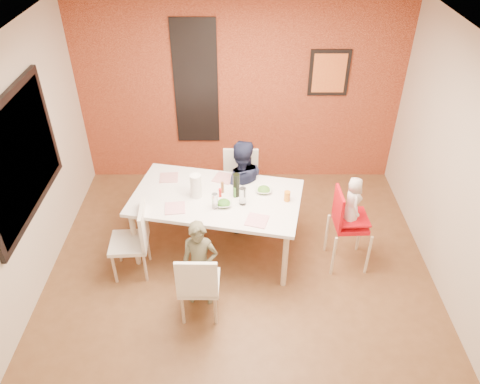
{
  "coord_description": "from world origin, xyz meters",
  "views": [
    {
      "loc": [
        -0.0,
        -3.82,
        4.01
      ],
      "look_at": [
        0.0,
        0.3,
        1.05
      ],
      "focal_mm": 35.0,
      "sensor_mm": 36.0,
      "label": 1
    }
  ],
  "objects_px": {
    "paper_towel_roll": "(196,186)",
    "dining_table": "(216,201)",
    "child_far": "(240,187)",
    "chair_far": "(241,182)",
    "chair_left": "(135,237)",
    "child_near": "(200,264)",
    "toddler": "(353,201)",
    "high_chair": "(347,221)",
    "chair_near": "(198,284)",
    "wine_bottle": "(236,185)"
  },
  "relations": [
    {
      "from": "paper_towel_roll",
      "to": "dining_table",
      "type": "bearing_deg",
      "value": -0.34
    },
    {
      "from": "dining_table",
      "to": "child_far",
      "type": "relative_size",
      "value": 1.64
    },
    {
      "from": "chair_far",
      "to": "chair_left",
      "type": "height_order",
      "value": "chair_far"
    },
    {
      "from": "chair_left",
      "to": "child_near",
      "type": "relative_size",
      "value": 0.86
    },
    {
      "from": "dining_table",
      "to": "child_near",
      "type": "distance_m",
      "value": 0.88
    },
    {
      "from": "toddler",
      "to": "chair_far",
      "type": "bearing_deg",
      "value": 49.93
    },
    {
      "from": "high_chair",
      "to": "paper_towel_roll",
      "type": "xyz_separation_m",
      "value": [
        -1.72,
        0.24,
        0.33
      ]
    },
    {
      "from": "chair_near",
      "to": "chair_left",
      "type": "relative_size",
      "value": 0.97
    },
    {
      "from": "chair_left",
      "to": "high_chair",
      "type": "distance_m",
      "value": 2.41
    },
    {
      "from": "toddler",
      "to": "paper_towel_roll",
      "type": "bearing_deg",
      "value": 78.22
    },
    {
      "from": "dining_table",
      "to": "chair_left",
      "type": "distance_m",
      "value": 1.01
    },
    {
      "from": "chair_far",
      "to": "child_far",
      "type": "bearing_deg",
      "value": -89.23
    },
    {
      "from": "chair_near",
      "to": "chair_left",
      "type": "bearing_deg",
      "value": -41.76
    },
    {
      "from": "child_near",
      "to": "chair_near",
      "type": "bearing_deg",
      "value": -86.86
    },
    {
      "from": "dining_table",
      "to": "child_far",
      "type": "xyz_separation_m",
      "value": [
        0.28,
        0.42,
        -0.09
      ]
    },
    {
      "from": "chair_near",
      "to": "child_near",
      "type": "xyz_separation_m",
      "value": [
        0.0,
        0.24,
        0.03
      ]
    },
    {
      "from": "dining_table",
      "to": "wine_bottle",
      "type": "bearing_deg",
      "value": 2.59
    },
    {
      "from": "child_far",
      "to": "dining_table",
      "type": "bearing_deg",
      "value": 49.72
    },
    {
      "from": "chair_near",
      "to": "child_near",
      "type": "height_order",
      "value": "child_near"
    },
    {
      "from": "dining_table",
      "to": "child_near",
      "type": "height_order",
      "value": "child_near"
    },
    {
      "from": "dining_table",
      "to": "high_chair",
      "type": "bearing_deg",
      "value": -9.12
    },
    {
      "from": "high_chair",
      "to": "toddler",
      "type": "bearing_deg",
      "value": -88.23
    },
    {
      "from": "dining_table",
      "to": "wine_bottle",
      "type": "relative_size",
      "value": 7.15
    },
    {
      "from": "dining_table",
      "to": "toddler",
      "type": "xyz_separation_m",
      "value": [
        1.52,
        -0.24,
        0.18
      ]
    },
    {
      "from": "high_chair",
      "to": "child_near",
      "type": "height_order",
      "value": "child_near"
    },
    {
      "from": "dining_table",
      "to": "chair_left",
      "type": "bearing_deg",
      "value": -156.84
    },
    {
      "from": "high_chair",
      "to": "paper_towel_roll",
      "type": "bearing_deg",
      "value": 79.5
    },
    {
      "from": "chair_near",
      "to": "child_far",
      "type": "height_order",
      "value": "child_far"
    },
    {
      "from": "chair_left",
      "to": "toddler",
      "type": "height_order",
      "value": "toddler"
    },
    {
      "from": "chair_near",
      "to": "paper_towel_roll",
      "type": "bearing_deg",
      "value": -85.17
    },
    {
      "from": "paper_towel_roll",
      "to": "toddler",
      "type": "bearing_deg",
      "value": -7.78
    },
    {
      "from": "chair_far",
      "to": "paper_towel_roll",
      "type": "distance_m",
      "value": 0.93
    },
    {
      "from": "dining_table",
      "to": "chair_far",
      "type": "height_order",
      "value": "chair_far"
    },
    {
      "from": "child_far",
      "to": "wine_bottle",
      "type": "xyz_separation_m",
      "value": [
        -0.05,
        -0.41,
        0.31
      ]
    },
    {
      "from": "high_chair",
      "to": "paper_towel_roll",
      "type": "relative_size",
      "value": 3.56
    },
    {
      "from": "dining_table",
      "to": "toddler",
      "type": "relative_size",
      "value": 3.52
    },
    {
      "from": "chair_far",
      "to": "wine_bottle",
      "type": "relative_size",
      "value": 3.31
    },
    {
      "from": "child_far",
      "to": "paper_towel_roll",
      "type": "distance_m",
      "value": 0.73
    },
    {
      "from": "high_chair",
      "to": "wine_bottle",
      "type": "xyz_separation_m",
      "value": [
        -1.26,
        0.25,
        0.33
      ]
    },
    {
      "from": "toddler",
      "to": "wine_bottle",
      "type": "distance_m",
      "value": 1.32
    },
    {
      "from": "wine_bottle",
      "to": "paper_towel_roll",
      "type": "height_order",
      "value": "wine_bottle"
    },
    {
      "from": "wine_bottle",
      "to": "child_near",
      "type": "bearing_deg",
      "value": -113.99
    },
    {
      "from": "wine_bottle",
      "to": "chair_left",
      "type": "bearing_deg",
      "value": -160.72
    },
    {
      "from": "chair_far",
      "to": "child_near",
      "type": "height_order",
      "value": "child_near"
    },
    {
      "from": "chair_near",
      "to": "paper_towel_roll",
      "type": "height_order",
      "value": "paper_towel_roll"
    },
    {
      "from": "child_near",
      "to": "high_chair",
      "type": "bearing_deg",
      "value": 23.41
    },
    {
      "from": "chair_near",
      "to": "toddler",
      "type": "bearing_deg",
      "value": -152.69
    },
    {
      "from": "chair_left",
      "to": "paper_towel_roll",
      "type": "height_order",
      "value": "paper_towel_roll"
    },
    {
      "from": "high_chair",
      "to": "child_far",
      "type": "distance_m",
      "value": 1.38
    },
    {
      "from": "paper_towel_roll",
      "to": "chair_left",
      "type": "bearing_deg",
      "value": -150.18
    }
  ]
}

